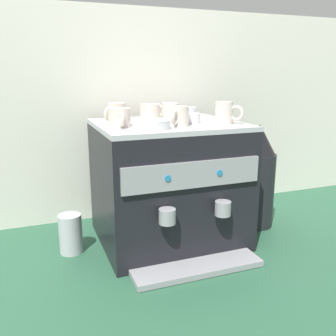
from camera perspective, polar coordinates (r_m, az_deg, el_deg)
ground_plane at (r=1.57m, az=0.00°, el=-10.57°), size 4.00×4.00×0.00m
tiled_backsplash_wall at (r=1.76m, az=-4.04°, el=8.11°), size 2.80×0.03×0.94m
espresso_machine at (r=1.48m, az=0.06°, el=-2.30°), size 0.54×0.57×0.48m
ceramic_cup_0 at (r=1.46m, az=-2.80°, el=8.42°), size 0.08×0.11×0.07m
ceramic_cup_1 at (r=1.43m, az=-7.91°, el=8.33°), size 0.09×0.08×0.07m
ceramic_cup_2 at (r=1.52m, az=0.20°, el=8.65°), size 0.09×0.09×0.07m
ceramic_cup_3 at (r=1.41m, az=8.70°, el=8.34°), size 0.09×0.09×0.08m
ceramic_cup_4 at (r=1.32m, az=-7.40°, el=7.64°), size 0.08×0.11×0.06m
ceramic_cup_5 at (r=1.33m, az=1.77°, el=7.91°), size 0.08×0.08×0.07m
ceramic_bowl_0 at (r=1.43m, az=2.81°, el=7.61°), size 0.11×0.11×0.03m
ceramic_bowl_1 at (r=1.26m, az=-2.52°, el=6.63°), size 0.13×0.13×0.03m
ceramic_bowl_2 at (r=1.60m, az=2.45°, el=8.48°), size 0.10×0.10×0.04m
coffee_grinder at (r=1.66m, az=13.44°, el=-1.44°), size 0.15×0.15×0.45m
milk_pitcher at (r=1.47m, az=-14.65°, el=-9.67°), size 0.09×0.09×0.15m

